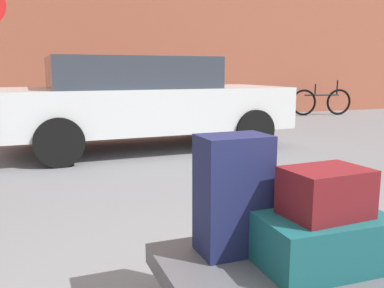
{
  "coord_description": "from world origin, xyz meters",
  "views": [
    {
      "loc": [
        -1.06,
        -1.58,
        1.21
      ],
      "look_at": [
        0.0,
        1.2,
        0.69
      ],
      "focal_mm": 38.93,
      "sensor_mm": 36.0,
      "label": 1
    }
  ],
  "objects_px": {
    "parked_car": "(143,100)",
    "bicycle_leaning": "(321,102)",
    "bollard_kerb_near": "(198,116)",
    "duffel_bag_maroon_topmost_pile": "(326,192)",
    "bollard_kerb_mid": "(265,113)",
    "suitcase_navy_front_right": "(233,194)",
    "suitcase_teal_center": "(323,240)",
    "luggage_cart": "(282,272)"
  },
  "relations": [
    {
      "from": "parked_car",
      "to": "bicycle_leaning",
      "type": "height_order",
      "value": "parked_car"
    },
    {
      "from": "parked_car",
      "to": "bollard_kerb_near",
      "type": "height_order",
      "value": "parked_car"
    },
    {
      "from": "parked_car",
      "to": "bicycle_leaning",
      "type": "bearing_deg",
      "value": 28.21
    },
    {
      "from": "duffel_bag_maroon_topmost_pile",
      "to": "bicycle_leaning",
      "type": "xyz_separation_m",
      "value": [
        6.29,
        8.06,
        -0.31
      ]
    },
    {
      "from": "bicycle_leaning",
      "to": "parked_car",
      "type": "bearing_deg",
      "value": -151.79
    },
    {
      "from": "parked_car",
      "to": "duffel_bag_maroon_topmost_pile",
      "type": "bearing_deg",
      "value": -95.0
    },
    {
      "from": "duffel_bag_maroon_topmost_pile",
      "to": "bollard_kerb_mid",
      "type": "bearing_deg",
      "value": 58.26
    },
    {
      "from": "bollard_kerb_near",
      "to": "parked_car",
      "type": "bearing_deg",
      "value": -134.15
    },
    {
      "from": "suitcase_navy_front_right",
      "to": "parked_car",
      "type": "relative_size",
      "value": 0.13
    },
    {
      "from": "suitcase_teal_center",
      "to": "parked_car",
      "type": "xyz_separation_m",
      "value": [
        0.43,
        4.92,
        0.3
      ]
    },
    {
      "from": "suitcase_navy_front_right",
      "to": "duffel_bag_maroon_topmost_pile",
      "type": "relative_size",
      "value": 1.6
    },
    {
      "from": "suitcase_navy_front_right",
      "to": "bicycle_leaning",
      "type": "bearing_deg",
      "value": 49.29
    },
    {
      "from": "suitcase_teal_center",
      "to": "suitcase_navy_front_right",
      "type": "relative_size",
      "value": 1.01
    },
    {
      "from": "suitcase_navy_front_right",
      "to": "bollard_kerb_mid",
      "type": "height_order",
      "value": "suitcase_navy_front_right"
    },
    {
      "from": "bicycle_leaning",
      "to": "suitcase_navy_front_right",
      "type": "bearing_deg",
      "value": -130.34
    },
    {
      "from": "suitcase_navy_front_right",
      "to": "bollard_kerb_mid",
      "type": "bearing_deg",
      "value": 57.67
    },
    {
      "from": "bollard_kerb_near",
      "to": "bollard_kerb_mid",
      "type": "height_order",
      "value": "same"
    },
    {
      "from": "luggage_cart",
      "to": "bollard_kerb_mid",
      "type": "bearing_deg",
      "value": 59.9
    },
    {
      "from": "luggage_cart",
      "to": "duffel_bag_maroon_topmost_pile",
      "type": "distance_m",
      "value": 0.45
    },
    {
      "from": "bicycle_leaning",
      "to": "duffel_bag_maroon_topmost_pile",
      "type": "bearing_deg",
      "value": -127.97
    },
    {
      "from": "suitcase_teal_center",
      "to": "bollard_kerb_mid",
      "type": "height_order",
      "value": "same"
    },
    {
      "from": "suitcase_teal_center",
      "to": "bollard_kerb_mid",
      "type": "distance_m",
      "value": 7.46
    },
    {
      "from": "suitcase_teal_center",
      "to": "duffel_bag_maroon_topmost_pile",
      "type": "bearing_deg",
      "value": 0.0
    },
    {
      "from": "bollard_kerb_mid",
      "to": "luggage_cart",
      "type": "bearing_deg",
      "value": -120.1
    },
    {
      "from": "bollard_kerb_near",
      "to": "bollard_kerb_mid",
      "type": "xyz_separation_m",
      "value": [
        1.58,
        0.0,
        0.0
      ]
    },
    {
      "from": "suitcase_teal_center",
      "to": "bollard_kerb_near",
      "type": "distance_m",
      "value": 6.84
    },
    {
      "from": "luggage_cart",
      "to": "bicycle_leaning",
      "type": "distance_m",
      "value": 10.2
    },
    {
      "from": "suitcase_teal_center",
      "to": "bicycle_leaning",
      "type": "height_order",
      "value": "bicycle_leaning"
    },
    {
      "from": "bicycle_leaning",
      "to": "bollard_kerb_near",
      "type": "xyz_separation_m",
      "value": [
        -4.28,
        -1.52,
        -0.08
      ]
    },
    {
      "from": "suitcase_navy_front_right",
      "to": "bollard_kerb_mid",
      "type": "relative_size",
      "value": 1.0
    },
    {
      "from": "parked_car",
      "to": "bollard_kerb_near",
      "type": "relative_size",
      "value": 7.54
    },
    {
      "from": "bollard_kerb_mid",
      "to": "bollard_kerb_near",
      "type": "bearing_deg",
      "value": 180.0
    },
    {
      "from": "duffel_bag_maroon_topmost_pile",
      "to": "bollard_kerb_mid",
      "type": "height_order",
      "value": "duffel_bag_maroon_topmost_pile"
    },
    {
      "from": "suitcase_teal_center",
      "to": "bollard_kerb_mid",
      "type": "bearing_deg",
      "value": 63.23
    },
    {
      "from": "bicycle_leaning",
      "to": "bollard_kerb_mid",
      "type": "distance_m",
      "value": 3.1
    },
    {
      "from": "parked_car",
      "to": "bollard_kerb_near",
      "type": "xyz_separation_m",
      "value": [
        1.58,
        1.63,
        -0.47
      ]
    },
    {
      "from": "suitcase_teal_center",
      "to": "bollard_kerb_near",
      "type": "height_order",
      "value": "same"
    },
    {
      "from": "bollard_kerb_near",
      "to": "suitcase_navy_front_right",
      "type": "bearing_deg",
      "value": -110.36
    },
    {
      "from": "suitcase_teal_center",
      "to": "suitcase_navy_front_right",
      "type": "bearing_deg",
      "value": 140.3
    },
    {
      "from": "luggage_cart",
      "to": "suitcase_navy_front_right",
      "type": "relative_size",
      "value": 1.97
    },
    {
      "from": "luggage_cart",
      "to": "suitcase_navy_front_right",
      "type": "bearing_deg",
      "value": 141.36
    },
    {
      "from": "suitcase_teal_center",
      "to": "bollard_kerb_near",
      "type": "xyz_separation_m",
      "value": [
        2.01,
        6.54,
        -0.17
      ]
    }
  ]
}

